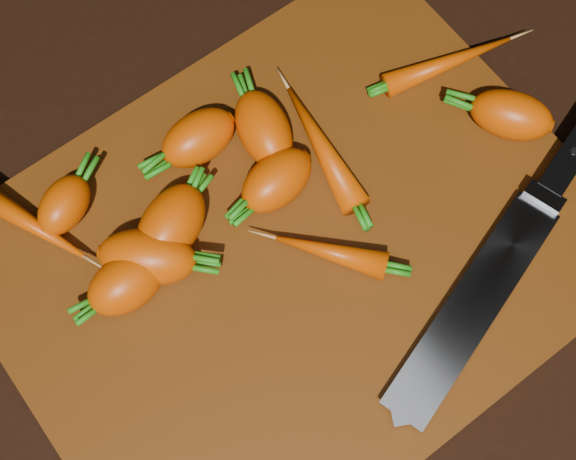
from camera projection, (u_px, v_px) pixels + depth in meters
ground at (295, 253)px, 0.70m from camera, size 2.00×2.00×0.01m
cutting_board at (295, 249)px, 0.69m from camera, size 0.50×0.40×0.01m
carrot_0 at (171, 224)px, 0.66m from camera, size 0.09×0.08×0.05m
carrot_1 at (126, 283)px, 0.65m from camera, size 0.07×0.05×0.05m
carrot_2 at (148, 257)px, 0.65m from camera, size 0.09×0.09×0.05m
carrot_3 at (264, 129)px, 0.69m from camera, size 0.06×0.09×0.05m
carrot_4 at (277, 180)px, 0.68m from camera, size 0.07×0.05×0.04m
carrot_5 at (64, 205)px, 0.67m from camera, size 0.07×0.06×0.04m
carrot_6 at (511, 115)px, 0.70m from camera, size 0.08×0.08×0.04m
carrot_7 at (322, 146)px, 0.70m from camera, size 0.05×0.13×0.03m
carrot_8 at (448, 62)px, 0.73m from camera, size 0.13×0.05×0.02m
carrot_9 at (331, 252)px, 0.67m from camera, size 0.08×0.09×0.02m
carrot_10 at (22, 219)px, 0.68m from camera, size 0.07×0.13×0.03m
carrot_11 at (198, 138)px, 0.69m from camera, size 0.07×0.04×0.04m
knife at (487, 285)px, 0.66m from camera, size 0.35×0.14×0.02m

